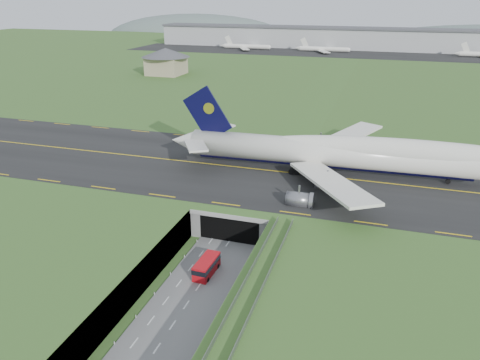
% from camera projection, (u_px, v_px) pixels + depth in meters
% --- Properties ---
extents(ground, '(900.00, 900.00, 0.00)m').
position_uv_depth(ground, '(215.00, 263.00, 84.27)').
color(ground, '#3F6026').
rests_on(ground, ground).
extents(airfield_deck, '(800.00, 800.00, 6.00)m').
position_uv_depth(airfield_deck, '(215.00, 249.00, 83.15)').
color(airfield_deck, gray).
rests_on(airfield_deck, ground).
extents(trench_road, '(12.00, 75.00, 0.20)m').
position_uv_depth(trench_road, '(200.00, 286.00, 77.59)').
color(trench_road, slate).
rests_on(trench_road, ground).
extents(taxiway, '(800.00, 44.00, 0.18)m').
position_uv_depth(taxiway, '(263.00, 170.00, 111.21)').
color(taxiway, black).
rests_on(taxiway, airfield_deck).
extents(tunnel_portal, '(17.00, 22.30, 6.00)m').
position_uv_depth(tunnel_portal, '(242.00, 208.00, 97.82)').
color(tunnel_portal, gray).
rests_on(tunnel_portal, ground).
extents(guideway, '(3.00, 53.00, 7.05)m').
position_uv_depth(guideway, '(242.00, 316.00, 62.31)').
color(guideway, '#A8A8A3').
rests_on(guideway, ground).
extents(jumbo_jet, '(91.15, 59.24, 19.60)m').
position_uv_depth(jumbo_jet, '(358.00, 154.00, 106.03)').
color(jumbo_jet, white).
rests_on(jumbo_jet, ground).
extents(shuttle_tram, '(2.86, 6.87, 2.78)m').
position_uv_depth(shuttle_tram, '(207.00, 266.00, 80.44)').
color(shuttle_tram, '#BA0C14').
rests_on(shuttle_tram, ground).
extents(service_building, '(24.92, 24.92, 13.34)m').
position_uv_depth(service_building, '(166.00, 59.00, 237.71)').
color(service_building, tan).
rests_on(service_building, ground).
extents(cargo_terminal, '(320.00, 67.00, 15.60)m').
position_uv_depth(cargo_terminal, '(355.00, 38.00, 344.17)').
color(cargo_terminal, '#B2B2B2').
rests_on(cargo_terminal, ground).
extents(distant_hills, '(700.00, 91.00, 60.00)m').
position_uv_depth(distant_hills, '(433.00, 48.00, 448.64)').
color(distant_hills, slate).
rests_on(distant_hills, ground).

